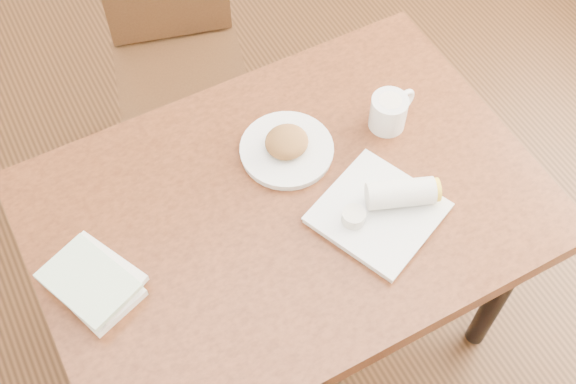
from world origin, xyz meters
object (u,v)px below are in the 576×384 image
chair_far (176,46)px  coffee_mug (390,111)px  table (288,220)px  book_stack (93,282)px  plate_scone (287,147)px  plate_burrito (385,207)px

chair_far → coffee_mug: chair_far is taller
table → chair_far: bearing=88.3°
table → coffee_mug: (0.35, 0.10, 0.13)m
book_stack → plate_scone: bearing=12.7°
chair_far → plate_burrito: bearing=-79.9°
chair_far → plate_scone: 0.72m
coffee_mug → book_stack: bearing=-174.2°
plate_scone → plate_burrito: 0.30m
table → plate_scone: (0.07, 0.14, 0.10)m
plate_burrito → book_stack: plate_burrito is taller
table → coffee_mug: bearing=15.3°
table → book_stack: (-0.50, 0.01, 0.11)m
table → coffee_mug: 0.39m
book_stack → table: bearing=-1.1°
chair_far → plate_scone: chair_far is taller
plate_scone → book_stack: plate_scone is taller
plate_burrito → book_stack: size_ratio=1.36×
plate_scone → book_stack: (-0.57, -0.13, 0.00)m
chair_far → plate_burrito: size_ratio=2.74×
coffee_mug → plate_scone: bearing=171.7°
coffee_mug → plate_burrito: bearing=-124.2°
chair_far → table: bearing=-91.7°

